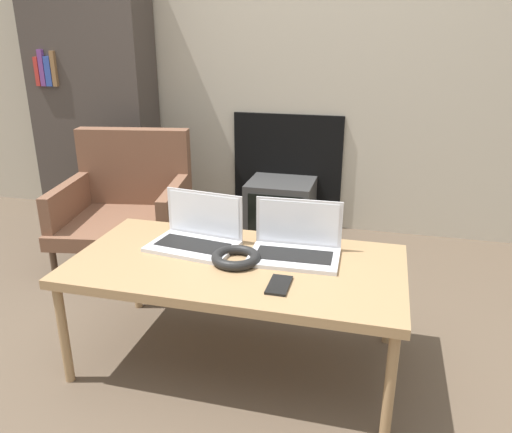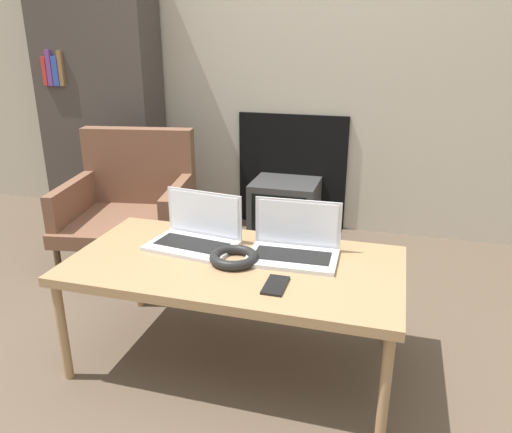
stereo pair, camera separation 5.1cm
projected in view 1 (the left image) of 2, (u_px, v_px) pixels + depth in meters
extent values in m
plane|color=brown|center=(215.00, 407.00, 1.80)|extent=(14.00, 14.00, 0.00)
cube|color=#B7AD99|center=(310.00, 28.00, 3.10)|extent=(7.00, 0.06, 2.60)
cube|color=black|center=(287.00, 171.00, 3.41)|extent=(0.74, 0.03, 0.77)
cube|color=#9E7A51|center=(236.00, 266.00, 1.91)|extent=(1.27, 0.65, 0.04)
cylinder|color=#9E7A51|center=(64.00, 334.00, 1.87)|extent=(0.04, 0.04, 0.41)
cylinder|color=#9E7A51|center=(390.00, 387.00, 1.59)|extent=(0.04, 0.04, 0.41)
cylinder|color=#9E7A51|center=(136.00, 269.00, 2.39)|extent=(0.04, 0.04, 0.41)
cylinder|color=#9E7A51|center=(391.00, 300.00, 2.11)|extent=(0.04, 0.04, 0.41)
cube|color=silver|center=(193.00, 246.00, 2.03)|extent=(0.37, 0.27, 0.02)
cube|color=black|center=(193.00, 244.00, 2.02)|extent=(0.31, 0.16, 0.00)
cube|color=silver|center=(204.00, 214.00, 2.08)|extent=(0.34, 0.06, 0.19)
cube|color=white|center=(204.00, 214.00, 2.08)|extent=(0.32, 0.05, 0.17)
cube|color=silver|center=(294.00, 257.00, 1.93)|extent=(0.35, 0.24, 0.02)
cube|color=black|center=(294.00, 255.00, 1.92)|extent=(0.30, 0.13, 0.00)
cube|color=silver|center=(299.00, 222.00, 1.99)|extent=(0.35, 0.02, 0.19)
cube|color=white|center=(298.00, 223.00, 1.99)|extent=(0.32, 0.01, 0.17)
torus|color=black|center=(235.00, 257.00, 1.90)|extent=(0.19, 0.19, 0.04)
cube|color=black|center=(279.00, 285.00, 1.72)|extent=(0.07, 0.14, 0.01)
cube|color=#383838|center=(281.00, 208.00, 3.30)|extent=(0.42, 0.37, 0.36)
cube|color=black|center=(275.00, 217.00, 3.13)|extent=(0.35, 0.01, 0.28)
cube|color=brown|center=(124.00, 224.00, 2.87)|extent=(0.78, 0.77, 0.08)
cube|color=brown|center=(135.00, 166.00, 3.04)|extent=(0.68, 0.22, 0.46)
cube|color=brown|center=(69.00, 200.00, 2.84)|extent=(0.16, 0.60, 0.20)
cube|color=brown|center=(175.00, 202.00, 2.80)|extent=(0.16, 0.60, 0.20)
cylinder|color=#4C3828|center=(54.00, 261.00, 2.72)|extent=(0.04, 0.04, 0.20)
cylinder|color=#4C3828|center=(150.00, 273.00, 2.59)|extent=(0.04, 0.04, 0.20)
cylinder|color=#4C3828|center=(107.00, 225.00, 3.24)|extent=(0.04, 0.04, 0.20)
cylinder|color=#4C3828|center=(190.00, 233.00, 3.10)|extent=(0.04, 0.04, 0.20)
cube|color=#3F3833|center=(94.00, 98.00, 3.41)|extent=(0.82, 0.30, 1.71)
cube|color=#B22D28|center=(37.00, 72.00, 3.27)|extent=(0.03, 0.02, 0.18)
cube|color=#6B387F|center=(42.00, 68.00, 3.25)|extent=(0.04, 0.02, 0.23)
cube|color=#2D479E|center=(48.00, 71.00, 3.25)|extent=(0.04, 0.02, 0.19)
cube|color=brown|center=(54.00, 69.00, 3.23)|extent=(0.03, 0.02, 0.22)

